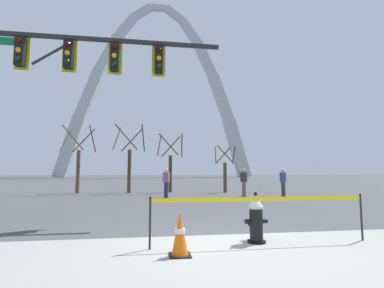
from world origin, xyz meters
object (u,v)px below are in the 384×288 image
Objects in this scene: traffic_signal_gantry at (53,74)px; pedestrian_walking_right at (166,183)px; pedestrian_walking_left at (244,182)px; pedestrian_standing_center at (283,183)px; traffic_cone_by_hydrant at (180,234)px; monument_arch at (157,99)px; fire_hydrant at (256,219)px.

pedestrian_walking_right is (3.84, 6.47, -3.59)m from traffic_signal_gantry.
pedestrian_walking_left is at bearing 1.38° from pedestrian_walking_right.
pedestrian_walking_left is at bearing 158.60° from pedestrian_standing_center.
pedestrian_walking_right reaches higher than traffic_cone_by_hydrant.
pedestrian_standing_center is at bearing -21.40° from pedestrian_walking_left.
monument_arch reaches higher than pedestrian_standing_center.
fire_hydrant is 71.67m from monument_arch.
monument_arch reaches higher than fire_hydrant.
traffic_signal_gantry reaches higher than pedestrian_walking_right.
traffic_cone_by_hydrant is 0.01× the size of monument_arch.
traffic_signal_gantry is (-3.52, 4.06, 4.05)m from traffic_cone_by_hydrant.
pedestrian_walking_right is (-4.42, -0.11, 0.00)m from pedestrian_walking_left.
traffic_signal_gantry reaches higher than fire_hydrant.
pedestrian_walking_left is at bearing 66.01° from traffic_cone_by_hydrant.
pedestrian_walking_left reaches higher than traffic_cone_by_hydrant.
pedestrian_walking_right is at bearing -178.62° from pedestrian_walking_left.
traffic_cone_by_hydrant is 6.73m from traffic_signal_gantry.
monument_arch is 62.15m from pedestrian_walking_right.
monument_arch is at bearing 90.60° from fire_hydrant.
traffic_signal_gantry is 4.92× the size of pedestrian_standing_center.
pedestrian_standing_center is at bearing -84.38° from monument_arch.
pedestrian_walking_right reaches higher than fire_hydrant.
traffic_cone_by_hydrant is (-1.59, -0.66, -0.11)m from fire_hydrant.
fire_hydrant is 1.72m from traffic_cone_by_hydrant.
traffic_cone_by_hydrant is 0.09× the size of traffic_signal_gantry.
monument_arch is 63.06m from pedestrian_standing_center.
monument_arch is 32.06× the size of pedestrian_walking_left.
traffic_signal_gantry is 4.92× the size of pedestrian_walking_right.
traffic_cone_by_hydrant is 10.55m from pedestrian_walking_right.
traffic_cone_by_hydrant is 11.95m from pedestrian_standing_center.
fire_hydrant is 0.62× the size of pedestrian_walking_left.
monument_arch reaches higher than traffic_cone_by_hydrant.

